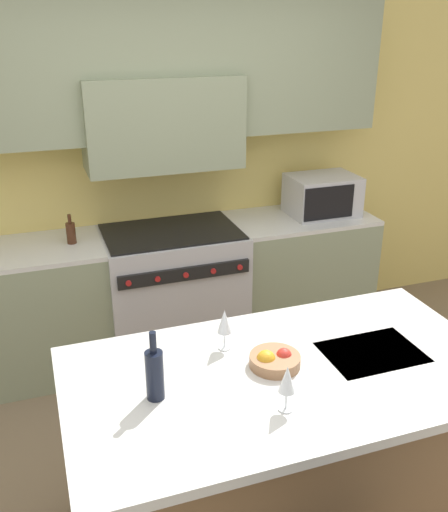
% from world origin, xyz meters
% --- Properties ---
extents(ground_plane, '(10.00, 10.00, 0.00)m').
position_xyz_m(ground_plane, '(0.00, 0.00, 0.00)').
color(ground_plane, '#7A664C').
extents(back_cabinetry, '(10.00, 0.46, 2.70)m').
position_xyz_m(back_cabinetry, '(0.00, 1.86, 1.58)').
color(back_cabinetry, '#DBC166').
rests_on(back_cabinetry, ground_plane).
extents(back_counter, '(3.04, 0.62, 0.92)m').
position_xyz_m(back_counter, '(-0.00, 1.60, 0.46)').
color(back_counter, gray).
rests_on(back_counter, ground_plane).
extents(range_stove, '(0.96, 0.70, 0.94)m').
position_xyz_m(range_stove, '(-0.00, 1.58, 0.47)').
color(range_stove, '#B7B7BC').
rests_on(range_stove, ground_plane).
extents(microwave, '(0.50, 0.38, 0.29)m').
position_xyz_m(microwave, '(1.17, 1.60, 1.07)').
color(microwave, '#B7B7BC').
rests_on(microwave, back_counter).
extents(kitchen_island, '(1.90, 1.03, 0.90)m').
position_xyz_m(kitchen_island, '(0.07, -0.14, 0.45)').
color(kitchen_island, brown).
rests_on(kitchen_island, ground_plane).
extents(wine_bottle, '(0.07, 0.07, 0.30)m').
position_xyz_m(wine_bottle, '(-0.51, -0.15, 1.01)').
color(wine_bottle, black).
rests_on(wine_bottle, kitchen_island).
extents(wine_glass_near, '(0.07, 0.07, 0.20)m').
position_xyz_m(wine_glass_near, '(-0.05, -0.38, 1.03)').
color(wine_glass_near, white).
rests_on(wine_glass_near, kitchen_island).
extents(wine_glass_far, '(0.07, 0.07, 0.20)m').
position_xyz_m(wine_glass_far, '(-0.13, 0.11, 1.03)').
color(wine_glass_far, white).
rests_on(wine_glass_far, kitchen_island).
extents(fruit_bowl, '(0.22, 0.22, 0.08)m').
position_xyz_m(fruit_bowl, '(0.03, -0.10, 0.93)').
color(fruit_bowl, '#996B47').
rests_on(fruit_bowl, kitchen_island).
extents(oil_bottle_on_counter, '(0.06, 0.06, 0.20)m').
position_xyz_m(oil_bottle_on_counter, '(-0.66, 1.61, 1.00)').
color(oil_bottle_on_counter, '#422314').
rests_on(oil_bottle_on_counter, back_counter).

